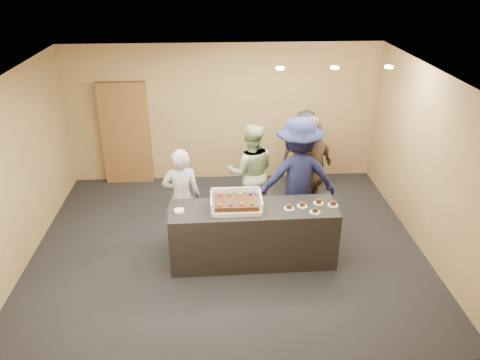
{
  "coord_description": "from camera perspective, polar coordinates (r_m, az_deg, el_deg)",
  "views": [
    {
      "loc": [
        -0.16,
        -6.22,
        4.18
      ],
      "look_at": [
        0.19,
        0.0,
        1.13
      ],
      "focal_mm": 35.0,
      "sensor_mm": 36.0,
      "label": 1
    }
  ],
  "objects": [
    {
      "name": "person_dark_suit",
      "position": [
        8.73,
        7.8,
        3.18
      ],
      "size": [
        0.86,
        0.61,
        1.64
      ],
      "primitive_type": "imported",
      "rotation": [
        0.0,
        0.0,
        3.03
      ],
      "color": "#232327",
      "rests_on": "floor"
    },
    {
      "name": "storage_cabinet",
      "position": [
        9.36,
        -13.78,
        5.5
      ],
      "size": [
        0.92,
        0.15,
        2.02
      ],
      "primitive_type": "cube",
      "color": "brown",
      "rests_on": "floor"
    },
    {
      "name": "room",
      "position": [
        6.84,
        -1.61,
        1.59
      ],
      "size": [
        6.04,
        6.0,
        2.7
      ],
      "color": "black",
      "rests_on": "ground"
    },
    {
      "name": "slice_e",
      "position": [
        6.85,
        11.27,
        -2.88
      ],
      "size": [
        0.15,
        0.15,
        0.07
      ],
      "color": "white",
      "rests_on": "serving_counter"
    },
    {
      "name": "serving_counter",
      "position": [
        6.9,
        1.6,
        -6.68
      ],
      "size": [
        2.41,
        0.74,
        0.9
      ],
      "primitive_type": "cube",
      "rotation": [
        0.0,
        0.0,
        0.02
      ],
      "color": "black",
      "rests_on": "floor"
    },
    {
      "name": "cake_box",
      "position": [
        6.66,
        -0.48,
        -3.02
      ],
      "size": [
        0.72,
        0.5,
        0.21
      ],
      "color": "white",
      "rests_on": "serving_counter"
    },
    {
      "name": "ceiling_spotlights",
      "position": [
        7.11,
        11.47,
        13.29
      ],
      "size": [
        1.72,
        0.12,
        0.03
      ],
      "color": "#FFEAC6",
      "rests_on": "ceiling"
    },
    {
      "name": "person_brown_extra",
      "position": [
        7.68,
        8.54,
        0.95
      ],
      "size": [
        1.13,
        1.12,
        1.92
      ],
      "primitive_type": "imported",
      "rotation": [
        0.0,
        0.0,
        3.92
      ],
      "color": "brown",
      "rests_on": "floor"
    },
    {
      "name": "sheet_cake",
      "position": [
        6.61,
        -0.47,
        -2.75
      ],
      "size": [
        0.62,
        0.42,
        0.12
      ],
      "color": "#321A0B",
      "rests_on": "cake_box"
    },
    {
      "name": "person_navy_man",
      "position": [
        7.41,
        7.03,
        0.29
      ],
      "size": [
        1.32,
        0.82,
        1.97
      ],
      "primitive_type": "imported",
      "rotation": [
        0.0,
        0.0,
        3.21
      ],
      "color": "#15183D",
      "rests_on": "floor"
    },
    {
      "name": "slice_d",
      "position": [
        6.87,
        9.54,
        -2.65
      ],
      "size": [
        0.15,
        0.15,
        0.07
      ],
      "color": "white",
      "rests_on": "serving_counter"
    },
    {
      "name": "slice_c",
      "position": [
        6.63,
        9.14,
        -3.73
      ],
      "size": [
        0.15,
        0.15,
        0.07
      ],
      "color": "white",
      "rests_on": "serving_counter"
    },
    {
      "name": "slice_a",
      "position": [
        6.67,
        6.0,
        -3.33
      ],
      "size": [
        0.15,
        0.15,
        0.07
      ],
      "color": "white",
      "rests_on": "serving_counter"
    },
    {
      "name": "person_sage_man",
      "position": [
        7.85,
        1.35,
        0.93
      ],
      "size": [
        0.84,
        0.66,
        1.7
      ],
      "primitive_type": "imported",
      "rotation": [
        0.0,
        0.0,
        3.12
      ],
      "color": "#91A977",
      "rests_on": "floor"
    },
    {
      "name": "plate_stack",
      "position": [
        6.61,
        -7.43,
        -3.75
      ],
      "size": [
        0.14,
        0.14,
        0.04
      ],
      "primitive_type": "cylinder",
      "color": "white",
      "rests_on": "serving_counter"
    },
    {
      "name": "person_server_grey",
      "position": [
        7.21,
        -7.12,
        -2.14
      ],
      "size": [
        0.62,
        0.45,
        1.6
      ],
      "primitive_type": "imported",
      "rotation": [
        0.0,
        0.0,
        3.26
      ],
      "color": "#A4A3A8",
      "rests_on": "floor"
    },
    {
      "name": "slice_b",
      "position": [
        6.76,
        7.59,
        -3.02
      ],
      "size": [
        0.15,
        0.15,
        0.07
      ],
      "color": "white",
      "rests_on": "serving_counter"
    }
  ]
}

